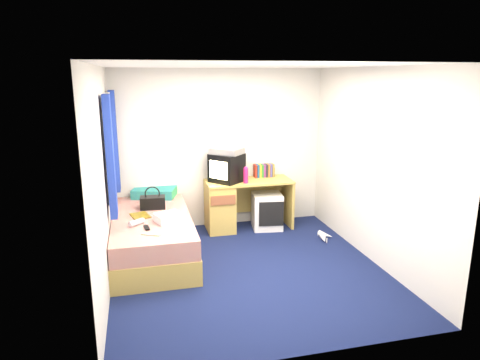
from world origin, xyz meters
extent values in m
plane|color=#0C1438|center=(0.00, 0.00, 0.00)|extent=(3.40, 3.40, 0.00)
plane|color=white|center=(0.00, 0.00, 2.40)|extent=(3.40, 3.40, 0.00)
plane|color=silver|center=(0.00, 1.70, 1.20)|extent=(3.20, 0.00, 3.20)
plane|color=silver|center=(0.00, -1.70, 1.20)|extent=(3.20, 0.00, 3.20)
plane|color=silver|center=(-1.60, 0.00, 1.20)|extent=(0.00, 3.40, 3.40)
plane|color=silver|center=(1.60, 0.00, 1.20)|extent=(0.00, 3.40, 3.40)
cube|color=tan|center=(-1.10, 0.70, 0.15)|extent=(1.00, 2.00, 0.30)
cube|color=brown|center=(-0.60, 0.30, 0.16)|extent=(0.02, 0.70, 0.18)
cube|color=silver|center=(-1.10, 0.70, 0.42)|extent=(0.98, 1.98, 0.24)
cube|color=#1859A0|center=(-1.02, 1.60, 0.61)|extent=(0.69, 0.55, 0.13)
cube|color=tan|center=(0.38, 1.42, 0.73)|extent=(1.30, 0.55, 0.03)
cube|color=tan|center=(-0.07, 1.42, 0.36)|extent=(0.40, 0.52, 0.72)
cube|color=tan|center=(1.01, 1.42, 0.36)|extent=(0.04, 0.52, 0.72)
cube|color=tan|center=(0.63, 1.67, 0.45)|extent=(0.78, 0.03, 0.55)
cube|color=white|center=(0.65, 1.35, 0.27)|extent=(0.49, 0.49, 0.54)
cube|color=black|center=(0.05, 1.44, 0.96)|extent=(0.57, 0.57, 0.42)
cube|color=#F5E19A|center=(-0.10, 1.31, 0.96)|extent=(0.22, 0.25, 0.26)
cube|color=#AEAEB0|center=(0.05, 1.44, 1.21)|extent=(0.54, 0.53, 0.08)
cube|color=maroon|center=(0.53, 1.60, 0.85)|extent=(0.03, 0.13, 0.20)
cube|color=navy|center=(0.57, 1.60, 0.85)|extent=(0.03, 0.13, 0.20)
cube|color=gold|center=(0.60, 1.60, 0.85)|extent=(0.03, 0.13, 0.20)
cube|color=#337F33|center=(0.64, 1.60, 0.85)|extent=(0.03, 0.13, 0.20)
cube|color=#7F337F|center=(0.67, 1.60, 0.85)|extent=(0.03, 0.13, 0.20)
cube|color=#262626|center=(0.71, 1.60, 0.85)|extent=(0.03, 0.13, 0.20)
cube|color=#B26633|center=(0.74, 1.60, 0.85)|extent=(0.03, 0.13, 0.20)
cube|color=#4C4C99|center=(0.78, 1.60, 0.85)|extent=(0.03, 0.13, 0.20)
cube|color=olive|center=(0.81, 1.60, 0.85)|extent=(0.03, 0.13, 0.20)
cube|color=black|center=(0.81, 1.62, 0.82)|extent=(0.06, 0.12, 0.14)
cylinder|color=#D71E61|center=(0.30, 1.28, 0.86)|extent=(0.08, 0.08, 0.22)
cylinder|color=white|center=(0.22, 1.48, 0.85)|extent=(0.06, 0.06, 0.19)
cube|color=black|center=(-1.07, 1.03, 0.62)|extent=(0.34, 0.21, 0.17)
torus|color=black|center=(-1.07, 1.03, 0.75)|extent=(0.20, 0.03, 0.20)
cube|color=white|center=(-0.90, 0.44, 0.59)|extent=(0.38, 0.35, 0.10)
cube|color=gold|center=(-1.24, 0.73, 0.55)|extent=(0.27, 0.32, 0.01)
cylinder|color=silver|center=(-1.29, 0.40, 0.58)|extent=(0.20, 0.18, 0.07)
cube|color=yellow|center=(-1.13, 0.03, 0.55)|extent=(0.22, 0.15, 0.01)
cube|color=black|center=(-1.17, 0.25, 0.55)|extent=(0.07, 0.17, 0.02)
cube|color=silver|center=(-1.58, 0.90, 1.45)|extent=(0.02, 0.90, 1.10)
cube|color=white|center=(-1.57, 0.90, 2.04)|extent=(0.06, 1.06, 0.08)
cube|color=white|center=(-1.57, 0.90, 0.86)|extent=(0.06, 1.06, 0.08)
cube|color=navy|center=(-1.53, 0.31, 1.40)|extent=(0.08, 0.24, 1.40)
cube|color=navy|center=(-1.53, 1.49, 1.40)|extent=(0.08, 0.24, 1.40)
cone|color=white|center=(1.36, 0.74, 0.04)|extent=(0.20, 0.23, 0.09)
cone|color=white|center=(1.27, 0.61, 0.04)|extent=(0.15, 0.24, 0.09)
camera|label=1|loc=(-1.23, -4.63, 2.31)|focal=32.00mm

